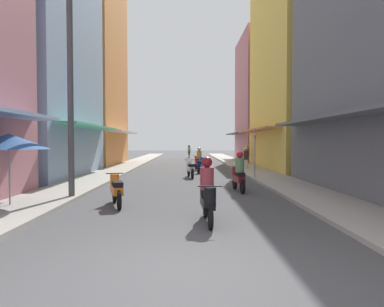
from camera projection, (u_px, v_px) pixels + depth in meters
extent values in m
plane|color=#4C4C4F|center=(185.00, 168.00, 25.31)|extent=(107.18, 107.18, 0.00)
cube|color=#ADA89E|center=(123.00, 167.00, 25.24)|extent=(2.17, 56.72, 0.12)
cube|color=#ADA89E|center=(246.00, 167.00, 25.38)|extent=(2.17, 56.72, 0.12)
cube|color=#8CA5CC|center=(27.00, 46.00, 18.75)|extent=(6.00, 9.50, 14.47)
cube|color=#4CB28C|center=(91.00, 127.00, 18.95)|extent=(1.10, 8.55, 0.12)
cube|color=#D88C4C|center=(83.00, 62.00, 28.77)|extent=(6.00, 9.25, 17.38)
cube|color=silver|center=(124.00, 132.00, 29.02)|extent=(1.10, 8.32, 0.12)
cube|color=slate|center=(343.00, 115.00, 10.92)|extent=(1.10, 12.55, 0.12)
cube|color=#EFD159|center=(306.00, 66.00, 24.29)|extent=(6.00, 11.03, 14.80)
cube|color=#D88C4C|center=(257.00, 130.00, 24.39)|extent=(1.10, 9.92, 0.12)
cube|color=#B7727F|center=(270.00, 99.00, 34.90)|extent=(6.00, 8.35, 12.69)
cube|color=slate|center=(236.00, 134.00, 34.97)|extent=(1.10, 7.52, 0.12)
cylinder|color=black|center=(189.00, 155.00, 42.05)|extent=(0.09, 0.56, 0.56)
cylinder|color=black|center=(189.00, 156.00, 40.80)|extent=(0.09, 0.56, 0.56)
cube|color=#B2B2B7|center=(189.00, 154.00, 41.37)|extent=(0.30, 1.01, 0.24)
cube|color=black|center=(189.00, 152.00, 41.16)|extent=(0.29, 0.57, 0.14)
cylinder|color=#B2B2B7|center=(189.00, 152.00, 41.91)|extent=(0.28, 0.28, 0.45)
cylinder|color=black|center=(189.00, 150.00, 41.90)|extent=(0.55, 0.04, 0.03)
cylinder|color=#598C59|center=(189.00, 149.00, 41.20)|extent=(0.34, 0.34, 0.55)
sphere|color=black|center=(189.00, 146.00, 41.18)|extent=(0.26, 0.26, 0.26)
cylinder|color=black|center=(235.00, 182.00, 13.97)|extent=(0.13, 0.56, 0.56)
cylinder|color=black|center=(243.00, 186.00, 12.73)|extent=(0.13, 0.56, 0.56)
cube|color=maroon|center=(239.00, 179.00, 13.30)|extent=(0.37, 1.02, 0.24)
cube|color=black|center=(240.00, 174.00, 13.09)|extent=(0.33, 0.58, 0.14)
cylinder|color=maroon|center=(236.00, 173.00, 13.84)|extent=(0.28, 0.28, 0.45)
cylinder|color=black|center=(236.00, 166.00, 13.83)|extent=(0.55, 0.08, 0.03)
cylinder|color=#598C59|center=(240.00, 165.00, 13.13)|extent=(0.34, 0.34, 0.55)
sphere|color=red|center=(240.00, 155.00, 13.12)|extent=(0.26, 0.26, 0.26)
cylinder|color=black|center=(202.00, 168.00, 21.92)|extent=(0.19, 0.56, 0.56)
cylinder|color=black|center=(199.00, 169.00, 20.69)|extent=(0.19, 0.56, 0.56)
cube|color=#1E38B7|center=(200.00, 165.00, 21.25)|extent=(0.47, 1.04, 0.24)
cube|color=black|center=(200.00, 162.00, 21.05)|extent=(0.38, 0.60, 0.14)
cylinder|color=#1E38B7|center=(201.00, 161.00, 21.78)|extent=(0.28, 0.28, 0.45)
cylinder|color=black|center=(201.00, 158.00, 21.78)|extent=(0.55, 0.14, 0.03)
cylinder|color=black|center=(189.00, 172.00, 19.08)|extent=(0.16, 0.57, 0.56)
cylinder|color=black|center=(192.00, 174.00, 17.85)|extent=(0.16, 0.57, 0.56)
cube|color=silver|center=(191.00, 169.00, 18.41)|extent=(0.42, 1.03, 0.24)
cube|color=black|center=(191.00, 165.00, 18.20)|extent=(0.36, 0.60, 0.14)
cylinder|color=silver|center=(189.00, 164.00, 18.94)|extent=(0.28, 0.28, 0.45)
cylinder|color=black|center=(189.00, 160.00, 18.93)|extent=(0.55, 0.11, 0.03)
cylinder|color=black|center=(114.00, 194.00, 10.91)|extent=(0.25, 0.56, 0.56)
cylinder|color=black|center=(119.00, 200.00, 9.73)|extent=(0.25, 0.56, 0.56)
cube|color=orange|center=(117.00, 190.00, 10.26)|extent=(0.58, 1.04, 0.24)
cube|color=black|center=(117.00, 184.00, 10.07)|extent=(0.44, 0.62, 0.14)
cylinder|color=orange|center=(115.00, 181.00, 10.78)|extent=(0.28, 0.28, 0.45)
cylinder|color=black|center=(115.00, 173.00, 10.77)|extent=(0.53, 0.20, 0.03)
cylinder|color=black|center=(210.00, 217.00, 7.53)|extent=(0.10, 0.56, 0.56)
cylinder|color=black|center=(205.00, 206.00, 8.78)|extent=(0.10, 0.56, 0.56)
cube|color=black|center=(207.00, 202.00, 8.20)|extent=(0.32, 1.01, 0.24)
cube|color=black|center=(207.00, 192.00, 8.39)|extent=(0.30, 0.57, 0.14)
cylinder|color=black|center=(210.00, 197.00, 7.64)|extent=(0.28, 0.28, 0.45)
cylinder|color=black|center=(210.00, 186.00, 7.63)|extent=(0.55, 0.05, 0.03)
cylinder|color=#99333F|center=(207.00, 178.00, 8.33)|extent=(0.34, 0.34, 0.55)
sphere|color=maroon|center=(207.00, 162.00, 8.31)|extent=(0.26, 0.26, 0.26)
cylinder|color=black|center=(196.00, 165.00, 24.50)|extent=(0.21, 0.56, 0.56)
cylinder|color=black|center=(201.00, 166.00, 23.29)|extent=(0.21, 0.56, 0.56)
cube|color=red|center=(199.00, 163.00, 23.84)|extent=(0.50, 1.04, 0.24)
cube|color=black|center=(199.00, 160.00, 23.64)|extent=(0.40, 0.61, 0.14)
cylinder|color=red|center=(197.00, 159.00, 24.37)|extent=(0.28, 0.28, 0.45)
cylinder|color=black|center=(197.00, 156.00, 24.36)|extent=(0.54, 0.16, 0.03)
cylinder|color=#BF8C3F|center=(199.00, 155.00, 23.68)|extent=(0.34, 0.34, 0.55)
sphere|color=silver|center=(199.00, 149.00, 23.66)|extent=(0.26, 0.26, 0.26)
cylinder|color=#99333F|center=(248.00, 160.00, 28.81)|extent=(0.28, 0.28, 0.78)
cylinder|color=#99333F|center=(248.00, 152.00, 28.79)|extent=(0.34, 0.34, 0.66)
sphere|color=#9E7256|center=(248.00, 146.00, 28.77)|extent=(0.22, 0.22, 0.22)
cone|color=#D1B77A|center=(248.00, 145.00, 28.77)|extent=(0.44, 0.44, 0.16)
cylinder|color=beige|center=(246.00, 165.00, 23.59)|extent=(0.28, 0.28, 0.72)
cylinder|color=#262628|center=(246.00, 155.00, 23.56)|extent=(0.34, 0.34, 0.61)
sphere|color=tan|center=(246.00, 149.00, 23.55)|extent=(0.22, 0.22, 0.22)
cone|color=#D1B77A|center=(246.00, 147.00, 23.54)|extent=(0.44, 0.44, 0.16)
cylinder|color=#99999E|center=(9.00, 174.00, 9.87)|extent=(0.05, 0.05, 2.01)
cone|color=#335999|center=(9.00, 141.00, 9.83)|extent=(2.28, 2.28, 0.45)
cylinder|color=#4C4C4F|center=(70.00, 83.00, 11.39)|extent=(0.20, 0.20, 7.83)
cylinder|color=gray|center=(255.00, 154.00, 17.52)|extent=(0.07, 0.07, 2.60)
cylinder|color=red|center=(255.00, 134.00, 17.48)|extent=(0.02, 0.60, 0.60)
cube|color=white|center=(255.00, 134.00, 17.48)|extent=(0.03, 0.40, 0.10)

